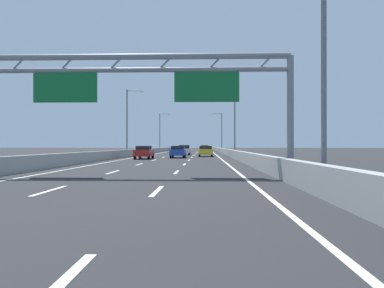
{
  "coord_description": "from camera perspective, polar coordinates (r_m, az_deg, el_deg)",
  "views": [
    {
      "loc": [
        3.37,
        -0.35,
        1.53
      ],
      "look_at": [
        1.01,
        74.25,
        1.77
      ],
      "focal_mm": 36.4,
      "sensor_mm": 36.0,
      "label": 1
    }
  ],
  "objects": [
    {
      "name": "black_car",
      "position": [
        88.95,
        1.91,
        -0.68
      ],
      "size": [
        1.77,
        4.26,
        1.52
      ],
      "color": "black",
      "rests_on": "ground_plane"
    },
    {
      "name": "lane_dash_left_12",
      "position": [
        111.98,
        -0.84,
        -0.97
      ],
      "size": [
        0.16,
        3.0,
        0.01
      ],
      "primitive_type": "cube",
      "color": "white",
      "rests_on": "ground_plane"
    },
    {
      "name": "lane_dash_left_3",
      "position": [
        31.32,
        -7.7,
        -2.97
      ],
      "size": [
        0.16,
        3.0,
        0.01
      ],
      "primitive_type": "cube",
      "color": "white",
      "rests_on": "ground_plane"
    },
    {
      "name": "white_car",
      "position": [
        60.94,
        -1.13,
        -0.88
      ],
      "size": [
        1.79,
        4.36,
        1.56
      ],
      "color": "silver",
      "rests_on": "ground_plane"
    },
    {
      "name": "edge_line_right",
      "position": [
        88.38,
        3.03,
        -1.17
      ],
      "size": [
        0.16,
        176.0,
        0.01
      ],
      "primitive_type": "cube",
      "color": "white",
      "rests_on": "ground_plane"
    },
    {
      "name": "streetlamp_left_mid",
      "position": [
        56.49,
        -9.27,
        3.74
      ],
      "size": [
        2.58,
        0.28,
        9.5
      ],
      "color": "slate",
      "rests_on": "ground_plane"
    },
    {
      "name": "lane_dash_left_5",
      "position": [
        49.14,
        -4.23,
        -1.96
      ],
      "size": [
        0.16,
        3.0,
        0.01
      ],
      "primitive_type": "cube",
      "color": "white",
      "rests_on": "ground_plane"
    },
    {
      "name": "lane_dash_left_10",
      "position": [
        94.0,
        -1.34,
        -1.12
      ],
      "size": [
        0.16,
        3.0,
        0.01
      ],
      "primitive_type": "cube",
      "color": "white",
      "rests_on": "ground_plane"
    },
    {
      "name": "lane_dash_right_3",
      "position": [
        30.93,
        -1.1,
        -3.01
      ],
      "size": [
        0.16,
        3.0,
        0.01
      ],
      "primitive_type": "cube",
      "color": "white",
      "rests_on": "ground_plane"
    },
    {
      "name": "lane_dash_left_4",
      "position": [
        40.21,
        -5.58,
        -2.35
      ],
      "size": [
        0.16,
        3.0,
        0.01
      ],
      "primitive_type": "cube",
      "color": "white",
      "rests_on": "ground_plane"
    },
    {
      "name": "streetlamp_right_far",
      "position": [
        96.58,
        4.24,
        2.11
      ],
      "size": [
        2.58,
        0.28,
        9.5
      ],
      "color": "slate",
      "rests_on": "ground_plane"
    },
    {
      "name": "ground_plane",
      "position": [
        100.42,
        -0.11,
        -1.06
      ],
      "size": [
        260.0,
        260.0,
        0.0
      ],
      "primitive_type": "plane",
      "color": "#262628"
    },
    {
      "name": "lane_dash_right_10",
      "position": [
        93.87,
        0.85,
        -1.12
      ],
      "size": [
        0.16,
        3.0,
        0.01
      ],
      "primitive_type": "cube",
      "color": "white",
      "rests_on": "ground_plane"
    },
    {
      "name": "lane_dash_left_17",
      "position": [
        156.94,
        -0.08,
        -0.74
      ],
      "size": [
        0.16,
        3.0,
        0.01
      ],
      "primitive_type": "cube",
      "color": "white",
      "rests_on": "ground_plane"
    },
    {
      "name": "streetlamp_right_near",
      "position": [
        15.28,
        17.88,
        14.5
      ],
      "size": [
        2.58,
        0.28,
        9.5
      ],
      "color": "slate",
      "rests_on": "ground_plane"
    },
    {
      "name": "lane_dash_left_13",
      "position": [
        120.97,
        -0.64,
        -0.91
      ],
      "size": [
        0.16,
        3.0,
        0.01
      ],
      "primitive_type": "cube",
      "color": "white",
      "rests_on": "ground_plane"
    },
    {
      "name": "lane_dash_left_11",
      "position": [
        102.99,
        -1.07,
        -1.03
      ],
      "size": [
        0.16,
        3.0,
        0.01
      ],
      "primitive_type": "cube",
      "color": "white",
      "rests_on": "ground_plane"
    },
    {
      "name": "red_car",
      "position": [
        43.77,
        -7.03,
        -1.2
      ],
      "size": [
        1.72,
        4.36,
        1.46
      ],
      "color": "red",
      "rests_on": "ground_plane"
    },
    {
      "name": "lane_dash_right_8",
      "position": [
        75.88,
        0.63,
        -1.34
      ],
      "size": [
        0.16,
        3.0,
        0.01
      ],
      "primitive_type": "cube",
      "color": "white",
      "rests_on": "ground_plane"
    },
    {
      "name": "lane_dash_right_17",
      "position": [
        156.86,
        1.24,
        -0.74
      ],
      "size": [
        0.16,
        3.0,
        0.01
      ],
      "primitive_type": "cube",
      "color": "white",
      "rests_on": "ground_plane"
    },
    {
      "name": "lane_dash_right_9",
      "position": [
        84.88,
        0.75,
        -1.22
      ],
      "size": [
        0.16,
        3.0,
        0.01
      ],
      "primitive_type": "cube",
      "color": "white",
      "rests_on": "ground_plane"
    },
    {
      "name": "silver_car",
      "position": [
        82.93,
        1.8,
        -0.73
      ],
      "size": [
        1.73,
        4.32,
        1.47
      ],
      "color": "#A8ADB2",
      "rests_on": "ground_plane"
    },
    {
      "name": "lane_dash_right_12",
      "position": [
        111.87,
        1.01,
        -0.97
      ],
      "size": [
        0.16,
        3.0,
        0.01
      ],
      "primitive_type": "cube",
      "color": "white",
      "rests_on": "ground_plane"
    },
    {
      "name": "streetlamp_right_mid",
      "position": [
        55.59,
        6.04,
        3.81
      ],
      "size": [
        2.58,
        0.28,
        9.5
      ],
      "color": "slate",
      "rests_on": "ground_plane"
    },
    {
      "name": "lane_dash_right_6",
      "position": [
        57.89,
        0.26,
        -1.69
      ],
      "size": [
        0.16,
        3.0,
        0.01
      ],
      "primitive_type": "cube",
      "color": "white",
      "rests_on": "ground_plane"
    },
    {
      "name": "lane_dash_right_2",
      "position": [
        21.96,
        -2.3,
        -4.16
      ],
      "size": [
        0.16,
        3.0,
        0.01
      ],
      "primitive_type": "cube",
      "color": "white",
      "rests_on": "ground_plane"
    },
    {
      "name": "lane_dash_left_2",
      "position": [
        22.5,
        -11.51,
        -4.06
      ],
      "size": [
        0.16,
        3.0,
        0.01
      ],
      "primitive_type": "cube",
      "color": "white",
      "rests_on": "ground_plane"
    },
    {
      "name": "lane_dash_left_1",
      "position": [
        13.93,
        -20.12,
        -6.44
      ],
      "size": [
        0.16,
        3.0,
        0.01
      ],
      "primitive_type": "cube",
      "color": "white",
      "rests_on": "ground_plane"
    },
    {
      "name": "lane_dash_right_15",
      "position": [
        138.87,
        1.16,
        -0.82
      ],
      "size": [
        0.16,
        3.0,
        0.01
      ],
      "primitive_type": "cube",
      "color": "white",
      "rests_on": "ground_plane"
    },
    {
      "name": "lane_dash_left_9",
      "position": [
        85.02,
        -1.68,
        -1.21
      ],
      "size": [
        0.16,
        3.0,
        0.01
      ],
      "primitive_type": "cube",
      "color": "white",
      "rests_on": "ground_plane"
    },
    {
      "name": "lane_dash_right_11",
      "position": [
        102.87,
        0.94,
        -1.04
      ],
      "size": [
        0.16,
        3.0,
        0.01
      ],
      "primitive_type": "cube",
      "color": "white",
      "rests_on": "ground_plane"
    },
    {
      "name": "lane_dash_right_4",
      "position": [
        39.91,
        -0.45,
        -2.37
      ],
      "size": [
        0.16,
        3.0,
        0.01
      ],
      "primitive_type": "cube",
      "color": "white",
      "rests_on": "ground_plane"
    },
    {
      "name": "lane_dash_left_7",
      "position": [
        67.07,
        -2.61,
        -1.49
      ],
      "size": [
        0.16,
        3.0,
        0.01
      ],
      "primitive_type": "cube",
      "color": "white",
      "rests_on": "ground_plane"
    },
    {
      "name": "green_car",
      "position": [
        118.52,
        1.95,
        -0.56
      ],
      "size": [
        1.76,
        4.5,
        1.46
      ],
      "color": "#1E7A38",
      "rests_on": "ground_plane"
    },
    {
      "name": "lane_dash_left_15",
      "position": [
        138.95,
        -0.32,
        -0.82
      ],
      "size": [
        0.16,
        3.0,
        0.01
      ],
      "primitive_type": "cube",
      "color": "white",
      "rests_on": "ground_plane"
    },
    {
      "name": "lane_dash_right_13",
      "position": [
        120.87,
        1.07,
        -0.91
      ],
      "size": [
        0.16,
        3.0,
        0.01
      ],
      "primitive_type": "cube",
      "color": "white",
      "rests_on": "ground_plane"
    },
    {
      "name": "yellow_car",
      "position": [
        52.69,
        2.01,
        -1.04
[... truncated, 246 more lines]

